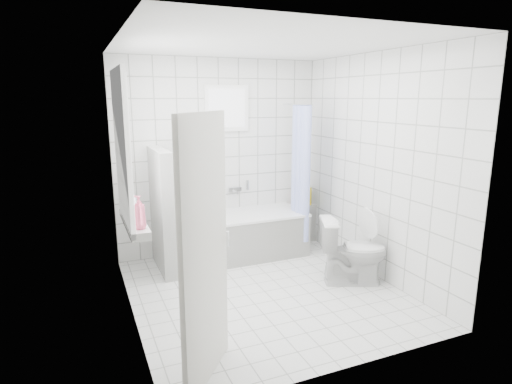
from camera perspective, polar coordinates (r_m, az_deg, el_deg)
name	(u,v)px	position (r m, az deg, el deg)	size (l,w,h in m)	color
ground	(265,291)	(4.84, 1.18, -13.12)	(3.00, 3.00, 0.00)	white
ceiling	(266,44)	(4.39, 1.34, 19.13)	(3.00, 3.00, 0.00)	white
wall_back	(220,157)	(5.82, -4.84, 4.63)	(2.80, 0.02, 2.60)	white
wall_front	(351,210)	(3.16, 12.51, -2.32)	(2.80, 0.02, 2.60)	white
wall_left	(126,186)	(4.07, -17.00, 0.73)	(0.02, 3.00, 2.60)	white
wall_right	(375,167)	(5.16, 15.59, 3.21)	(0.02, 3.00, 2.60)	white
window_left	(125,150)	(4.33, -17.11, 5.42)	(0.01, 0.90, 1.40)	white
window_back	(227,108)	(5.76, -3.86, 11.05)	(0.50, 0.01, 0.50)	white
window_sill	(134,223)	(4.48, -15.93, -3.97)	(0.18, 1.02, 0.08)	white
door	(205,253)	(3.12, -6.82, -8.10)	(0.04, 0.80, 2.00)	silver
bathtub	(237,236)	(5.73, -2.58, -5.84)	(1.83, 0.77, 0.58)	white
partition_wall	(162,211)	(5.31, -12.43, -2.46)	(0.15, 0.85, 1.50)	white
tiled_ledge	(303,222)	(6.43, 6.34, -4.01)	(0.40, 0.24, 0.55)	white
toilet	(353,251)	(5.04, 12.82, -7.65)	(0.43, 0.75, 0.76)	white
curtain_rod	(297,105)	(5.77, 5.49, 11.53)	(0.02, 0.02, 0.80)	silver
shower_curtain	(300,173)	(5.74, 5.92, 2.48)	(0.14, 0.48, 1.78)	#4F64EA
tub_faucet	(235,189)	(5.92, -2.87, 0.37)	(0.18, 0.06, 0.06)	silver
sill_bottles	(135,209)	(4.35, -15.78, -2.18)	(0.17, 0.79, 0.31)	#CC4F6B
ledge_bottles	(305,197)	(6.30, 6.59, -0.69)	(0.18, 0.18, 0.26)	#18954B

